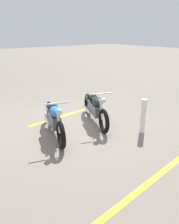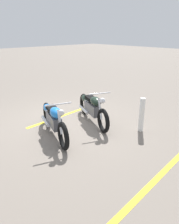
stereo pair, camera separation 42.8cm
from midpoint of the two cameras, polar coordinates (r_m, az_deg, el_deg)
ground_plane at (r=6.72m, az=-8.43°, el=-2.77°), size 60.00×60.00×0.00m
motorcycle_bright_foreground at (r=5.84m, az=-11.42°, el=-1.66°), size 2.14×0.89×1.04m
motorcycle_dark_foreground at (r=6.60m, az=-1.20°, el=1.34°), size 2.10×0.96×1.04m
bollard_post at (r=6.06m, az=11.40°, el=-0.75°), size 0.14×0.14×0.94m
parking_stripe_near at (r=7.40m, az=-7.22°, el=-0.47°), size 0.38×3.20×0.01m
parking_stripe_mid at (r=4.30m, az=13.06°, el=-17.64°), size 0.38×3.20×0.01m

